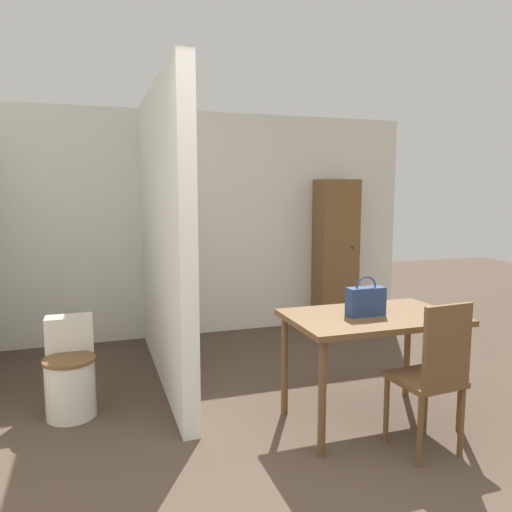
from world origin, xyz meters
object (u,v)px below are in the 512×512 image
wooden_chair (433,373)px  wooden_cabinet (336,254)px  toilet (70,374)px  handbag (366,301)px  dining_table (372,327)px

wooden_chair → wooden_cabinet: wooden_cabinet is taller
toilet → handbag: 2.21m
wooden_chair → toilet: size_ratio=1.42×
dining_table → handbag: (-0.06, -0.00, 0.19)m
wooden_cabinet → dining_table: bearing=-111.7°
handbag → wooden_chair: bearing=-69.1°
dining_table → handbag: bearing=-175.6°
wooden_chair → handbag: size_ratio=3.56×
wooden_chair → toilet: (-2.15, 1.32, -0.23)m
dining_table → wooden_chair: 0.54m
toilet → wooden_cabinet: bearing=27.9°
dining_table → toilet: 2.21m
wooden_chair → wooden_cabinet: bearing=69.7°
dining_table → handbag: 0.20m
dining_table → wooden_cabinet: (0.95, 2.39, 0.19)m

